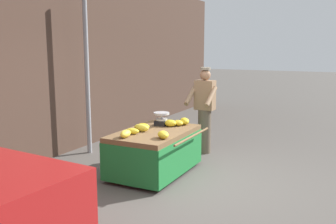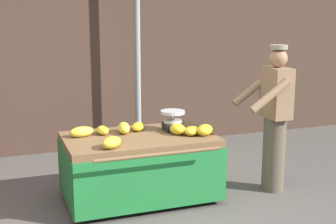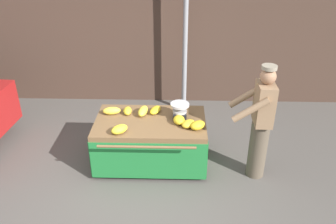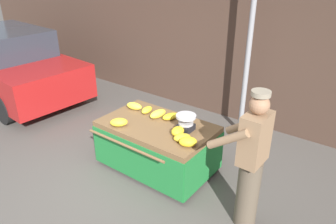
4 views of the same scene
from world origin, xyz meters
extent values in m
plane|color=#514C47|center=(0.00, 0.00, 0.00)|extent=(60.00, 60.00, 0.00)
cube|color=#473328|center=(0.00, 3.14, 1.86)|extent=(16.00, 0.24, 3.73)
cylinder|color=gray|center=(0.70, 2.60, 1.59)|extent=(0.09, 0.09, 3.18)
cube|color=brown|center=(0.17, 0.82, 0.69)|extent=(1.64, 1.00, 0.08)
cylinder|color=black|center=(-0.56, 0.82, 0.32)|extent=(0.05, 0.65, 0.65)
cylinder|color=#B7B7BC|center=(-0.59, 0.82, 0.32)|extent=(0.01, 0.12, 0.12)
cylinder|color=black|center=(0.91, 0.82, 0.32)|extent=(0.05, 0.65, 0.65)
cylinder|color=#B7B7BC|center=(0.94, 0.82, 0.32)|extent=(0.01, 0.12, 0.12)
cylinder|color=#4C4742|center=(0.17, 1.24, 0.33)|extent=(0.05, 0.05, 0.65)
cube|color=#1E7233|center=(0.17, 0.32, 0.36)|extent=(1.64, 0.02, 0.59)
cube|color=#1E7233|center=(0.17, 1.32, 0.36)|extent=(1.64, 0.02, 0.59)
cube|color=#1E7233|center=(-0.64, 0.82, 0.36)|extent=(0.02, 1.00, 0.59)
cube|color=#1E7233|center=(0.99, 0.82, 0.36)|extent=(0.02, 1.00, 0.59)
cylinder|color=brown|center=(0.17, 0.14, 0.71)|extent=(1.31, 0.04, 0.04)
cube|color=black|center=(0.61, 0.92, 0.78)|extent=(0.20, 0.20, 0.09)
cylinder|color=#B7B7BC|center=(0.61, 0.92, 0.88)|extent=(0.02, 0.02, 0.11)
cylinder|color=#B7B7BC|center=(0.61, 0.92, 0.95)|extent=(0.28, 0.28, 0.03)
cylinder|color=#B7B7BC|center=(0.61, 0.92, 0.84)|extent=(0.21, 0.21, 0.03)
ellipsoid|color=gold|center=(0.73, 0.65, 0.78)|extent=(0.26, 0.28, 0.10)
ellipsoid|color=yellow|center=(-0.23, 0.45, 0.79)|extent=(0.29, 0.29, 0.12)
ellipsoid|color=yellow|center=(-0.43, 1.00, 0.79)|extent=(0.29, 0.17, 0.11)
ellipsoid|color=gold|center=(0.24, 1.06, 0.78)|extent=(0.22, 0.30, 0.09)
ellipsoid|color=yellow|center=(0.05, 1.00, 0.79)|extent=(0.18, 0.31, 0.12)
ellipsoid|color=yellow|center=(-0.19, 1.02, 0.78)|extent=(0.14, 0.23, 0.09)
ellipsoid|color=gold|center=(0.60, 0.74, 0.79)|extent=(0.20, 0.24, 0.12)
ellipsoid|color=gold|center=(0.86, 0.59, 0.80)|extent=(0.28, 0.27, 0.12)
cylinder|color=brown|center=(1.74, 0.54, 0.44)|extent=(0.26, 0.26, 0.88)
cube|color=#8C6B4C|center=(1.74, 0.54, 1.17)|extent=(0.24, 0.39, 0.58)
sphere|color=#9E7051|center=(1.74, 0.54, 1.56)|extent=(0.21, 0.21, 0.21)
cylinder|color=gray|center=(1.74, 0.54, 1.69)|extent=(0.20, 0.20, 0.05)
cylinder|color=#8C6B4C|center=(1.52, 0.33, 1.18)|extent=(0.48, 0.10, 0.37)
cylinder|color=#8C6B4C|center=(1.53, 0.75, 1.18)|extent=(0.48, 0.10, 0.37)
camera|label=1|loc=(-5.14, -2.11, 2.10)|focal=40.15mm
camera|label=2|loc=(-1.28, -4.05, 2.06)|focal=50.72mm
camera|label=3|loc=(0.57, -3.69, 3.27)|focal=37.48mm
camera|label=4|loc=(2.76, -2.37, 2.90)|focal=34.34mm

